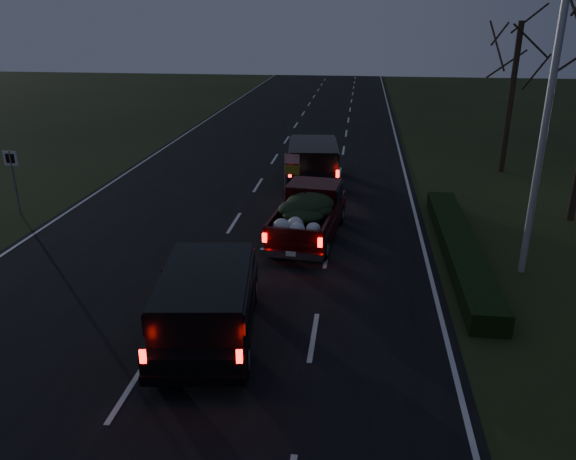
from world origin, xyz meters
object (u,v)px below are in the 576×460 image
(light_pole, at_px, (552,85))
(rear_suv, at_px, (207,298))
(pickup_truck, at_px, (309,211))
(lead_suv, at_px, (313,158))

(light_pole, bearing_deg, rear_suv, -149.93)
(light_pole, height_order, pickup_truck, light_pole)
(light_pole, xyz_separation_m, rear_suv, (-8.37, -4.85, -4.40))
(rear_suv, bearing_deg, lead_suv, 77.11)
(pickup_truck, height_order, lead_suv, pickup_truck)
(lead_suv, relative_size, rear_suv, 1.04)
(lead_suv, bearing_deg, light_pole, -56.76)
(pickup_truck, distance_m, rear_suv, 7.04)
(pickup_truck, distance_m, lead_suv, 6.84)
(pickup_truck, height_order, rear_suv, pickup_truck)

